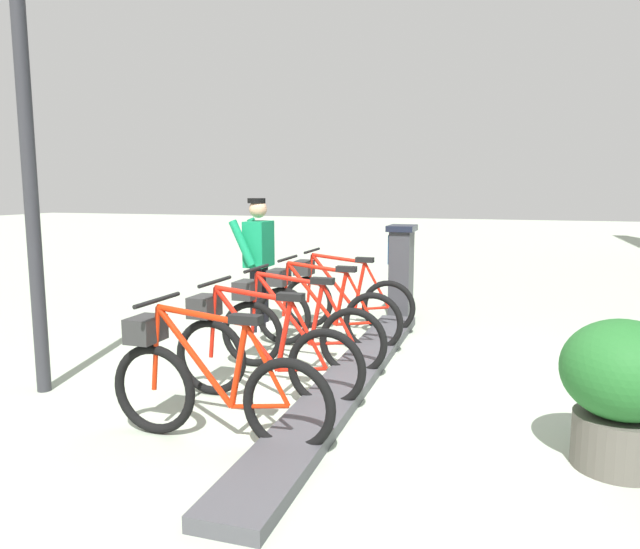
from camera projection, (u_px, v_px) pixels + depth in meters
ground_plane at (349, 384)px, 5.46m from camera, size 60.00×60.00×0.00m
dock_rail_base at (349, 379)px, 5.45m from camera, size 0.44×5.15×0.10m
payment_kiosk at (401, 270)px, 8.20m from camera, size 0.36×0.52×1.28m
bike_docked_0 at (341, 297)px, 7.45m from camera, size 1.72×0.54×1.02m
bike_docked_1 at (321, 311)px, 6.62m from camera, size 1.72×0.54×1.02m
bike_docked_2 at (294, 328)px, 5.80m from camera, size 1.72×0.54×1.02m
bike_docked_3 at (258, 351)px, 4.98m from camera, size 1.72×0.54×1.02m
bike_docked_4 at (209, 383)px, 4.16m from camera, size 1.72×0.54×1.02m
worker_near_rack at (258, 259)px, 7.35m from camera, size 0.46×0.62×1.66m
lamp_post at (25, 108)px, 4.92m from camera, size 0.32×0.32×3.70m
planter_bush at (622, 386)px, 3.76m from camera, size 0.76×0.76×0.97m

